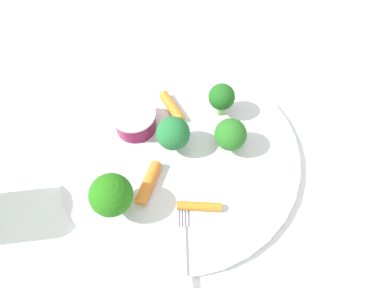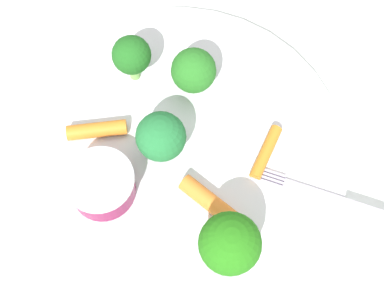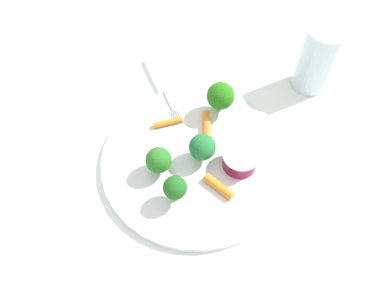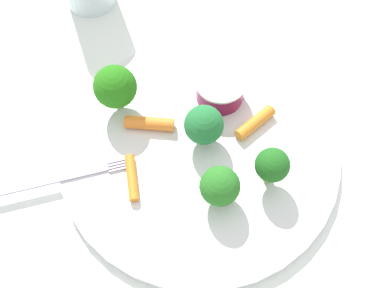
% 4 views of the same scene
% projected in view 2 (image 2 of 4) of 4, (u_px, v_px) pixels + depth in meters
% --- Properties ---
extents(ground_plane, '(2.40, 2.40, 0.00)m').
position_uv_depth(ground_plane, '(173.00, 152.00, 0.48)').
color(ground_plane, white).
extents(plate, '(0.31, 0.31, 0.01)m').
position_uv_depth(plate, '(173.00, 149.00, 0.47)').
color(plate, white).
rests_on(plate, ground_plane).
extents(sauce_cup, '(0.06, 0.06, 0.03)m').
position_uv_depth(sauce_cup, '(102.00, 185.00, 0.44)').
color(sauce_cup, maroon).
rests_on(sauce_cup, plate).
extents(broccoli_floret_0, '(0.04, 0.04, 0.05)m').
position_uv_depth(broccoli_floret_0, '(162.00, 138.00, 0.44)').
color(broccoli_floret_0, '#8EBF75').
rests_on(broccoli_floret_0, plate).
extents(broccoli_floret_1, '(0.05, 0.05, 0.06)m').
position_uv_depth(broccoli_floret_1, '(230.00, 244.00, 0.39)').
color(broccoli_floret_1, '#87B367').
rests_on(broccoli_floret_1, plate).
extents(broccoli_floret_2, '(0.04, 0.04, 0.05)m').
position_uv_depth(broccoli_floret_2, '(194.00, 71.00, 0.47)').
color(broccoli_floret_2, '#82B566').
rests_on(broccoli_floret_2, plate).
extents(broccoli_floret_3, '(0.04, 0.04, 0.05)m').
position_uv_depth(broccoli_floret_3, '(132.00, 56.00, 0.47)').
color(broccoli_floret_3, '#80B65B').
rests_on(broccoli_floret_3, plate).
extents(carrot_stick_0, '(0.05, 0.04, 0.01)m').
position_uv_depth(carrot_stick_0, '(266.00, 152.00, 0.46)').
color(carrot_stick_0, orange).
rests_on(carrot_stick_0, plate).
extents(carrot_stick_1, '(0.03, 0.06, 0.01)m').
position_uv_depth(carrot_stick_1, '(211.00, 200.00, 0.44)').
color(carrot_stick_1, orange).
rests_on(carrot_stick_1, plate).
extents(carrot_stick_2, '(0.05, 0.03, 0.01)m').
position_uv_depth(carrot_stick_2, '(97.00, 130.00, 0.47)').
color(carrot_stick_2, orange).
rests_on(carrot_stick_2, plate).
extents(fork, '(0.13, 0.15, 0.00)m').
position_uv_depth(fork, '(355.00, 205.00, 0.44)').
color(fork, '#B7AEC4').
rests_on(fork, plate).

